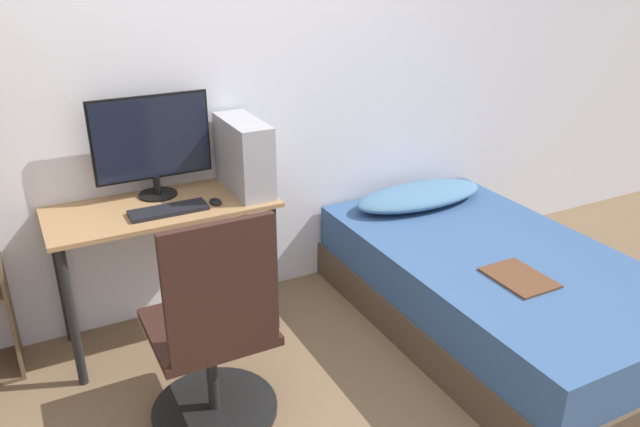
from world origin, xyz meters
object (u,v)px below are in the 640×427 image
Objects in this scene: office_chair at (214,348)px; monitor at (152,142)px; bed at (495,290)px; keyboard at (168,210)px; pc_tower at (244,155)px.

monitor reaches higher than office_chair.
bed is at bearing -29.39° from monitor.
keyboard is 0.48m from pc_tower.
pc_tower is at bearing 14.32° from keyboard.
pc_tower is at bearing 146.41° from bed.
keyboard is (-0.01, -0.24, -0.27)m from monitor.
office_chair is at bearing -120.74° from pc_tower.
pc_tower is (-1.11, 0.74, 0.71)m from bed.
monitor is (0.02, 0.89, 0.64)m from office_chair.
bed is at bearing -22.04° from keyboard.
bed is 1.94m from monitor.
office_chair is at bearing -91.40° from keyboard.
pc_tower reaches higher than office_chair.
office_chair is at bearing -91.59° from monitor.
monitor reaches higher than bed.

